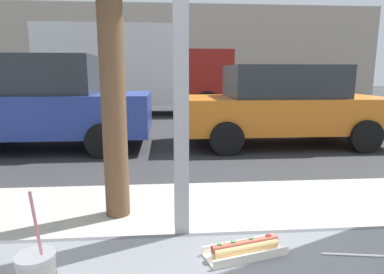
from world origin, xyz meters
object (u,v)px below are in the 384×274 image
hotdog_tray_far (245,248)px  parked_car_orange (282,105)px  box_truck (133,68)px  parked_car_blue (44,103)px

hotdog_tray_far → parked_car_orange: size_ratio=0.06×
box_truck → parked_car_orange: bearing=-57.7°
parked_car_blue → box_truck: size_ratio=0.62×
box_truck → hotdog_tray_far: bearing=-83.1°
parked_car_blue → parked_car_orange: bearing=0.0°
parked_car_blue → parked_car_orange: parked_car_blue is taller
parked_car_blue → parked_car_orange: 4.92m
hotdog_tray_far → parked_car_orange: bearing=69.5°
parked_car_orange → box_truck: box_truck is taller
hotdog_tray_far → box_truck: box_truck is taller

